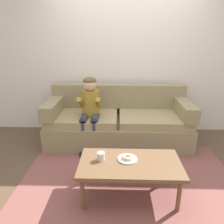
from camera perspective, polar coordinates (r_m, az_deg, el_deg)
The scene contains 10 objects.
ground at distance 2.89m, azimuth 4.21°, elevation -15.32°, with size 10.00×10.00×0.00m, color brown.
wall_back at distance 3.79m, azimuth 3.94°, elevation 15.62°, with size 8.00×0.10×2.80m, color silver.
area_rug at distance 2.69m, azimuth 4.42°, elevation -18.25°, with size 2.60×1.79×0.01m, color brown.
couch at distance 3.48m, azimuth 1.68°, elevation -2.80°, with size 2.25×0.90×0.90m.
coffee_table at distance 2.30m, azimuth 4.82°, elevation -14.23°, with size 1.07×0.57×0.42m.
person_child at distance 3.20m, azimuth -5.95°, elevation 1.55°, with size 0.34×0.58×1.10m.
plate at distance 2.32m, azimuth 4.17°, elevation -12.51°, with size 0.21×0.21×0.01m, color white.
donut at distance 2.31m, azimuth 4.19°, elevation -11.98°, with size 0.12×0.12×0.04m, color beige.
mug at distance 2.29m, azimuth -3.01°, elevation -11.84°, with size 0.08×0.08×0.09m, color silver.
toy_controller at distance 2.97m, azimuth 10.98°, elevation -14.07°, with size 0.23×0.09×0.05m.
Camera 1 is at (-0.13, -2.38, 1.65)m, focal length 33.89 mm.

